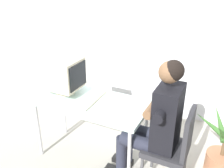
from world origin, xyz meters
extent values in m
plane|color=#9E998E|center=(0.00, 0.00, 0.00)|extent=(12.00, 12.00, 0.00)
cube|color=silver|center=(0.30, 1.40, 1.50)|extent=(8.00, 0.10, 3.00)
cylinder|color=#B7B7BC|center=(-0.57, -0.25, 0.35)|extent=(0.04, 0.04, 0.71)
cylinder|color=#B7B7BC|center=(0.57, -0.25, 0.35)|extent=(0.04, 0.04, 0.71)
cylinder|color=#B7B7BC|center=(-0.57, 0.25, 0.35)|extent=(0.04, 0.04, 0.71)
cylinder|color=#B7B7BC|center=(0.57, 0.25, 0.35)|extent=(0.04, 0.04, 0.71)
cube|color=silver|center=(0.00, 0.00, 0.73)|extent=(1.25, 0.61, 0.04)
cylinder|color=beige|center=(-0.35, 0.04, 0.76)|extent=(0.21, 0.21, 0.02)
cylinder|color=beige|center=(-0.35, 0.04, 0.80)|extent=(0.06, 0.06, 0.06)
cube|color=beige|center=(-0.35, 0.04, 0.99)|extent=(0.36, 0.36, 0.33)
cube|color=black|center=(-0.17, 0.04, 0.99)|extent=(0.01, 0.30, 0.27)
cube|color=beige|center=(0.00, 0.00, 0.76)|extent=(0.16, 0.48, 0.02)
cube|color=beige|center=(0.00, 0.00, 0.78)|extent=(0.14, 0.43, 0.01)
cylinder|color=#4C4C51|center=(0.69, 0.13, 0.21)|extent=(0.03, 0.03, 0.41)
cylinder|color=#4C4C51|center=(1.05, 0.13, 0.21)|extent=(0.03, 0.03, 0.41)
cube|color=#2D2D33|center=(0.87, -0.04, 0.44)|extent=(0.41, 0.41, 0.06)
cube|color=#2D2D33|center=(1.06, -0.04, 0.69)|extent=(0.04, 0.37, 0.43)
cube|color=black|center=(0.85, -0.04, 0.80)|extent=(0.22, 0.35, 0.61)
sphere|color=brown|center=(0.83, -0.04, 1.24)|extent=(0.20, 0.20, 0.20)
sphere|color=black|center=(0.86, -0.04, 1.26)|extent=(0.19, 0.19, 0.19)
cylinder|color=#262838|center=(0.64, -0.13, 0.49)|extent=(0.42, 0.14, 0.14)
cylinder|color=#262838|center=(0.64, 0.05, 0.49)|extent=(0.42, 0.14, 0.14)
cylinder|color=#262838|center=(0.43, -0.13, 0.25)|extent=(0.11, 0.11, 0.49)
cylinder|color=#262838|center=(0.43, 0.05, 0.25)|extent=(0.11, 0.11, 0.49)
cube|color=black|center=(0.37, 0.05, 0.03)|extent=(0.24, 0.09, 0.06)
cylinder|color=black|center=(0.83, -0.25, 0.93)|extent=(0.09, 0.14, 0.09)
cylinder|color=black|center=(0.83, 0.16, 0.93)|extent=(0.09, 0.14, 0.09)
cylinder|color=brown|center=(0.71, -0.04, 0.88)|extent=(0.09, 0.35, 0.09)
cylinder|color=#9E6647|center=(1.38, 0.36, 0.13)|extent=(0.32, 0.32, 0.26)
cylinder|color=brown|center=(1.38, 0.36, 0.37)|extent=(0.04, 0.04, 0.22)
cone|color=#39692C|center=(1.30, 0.47, 0.56)|extent=(0.25, 0.37, 0.32)
cone|color=#39692C|center=(1.24, 0.37, 0.56)|extent=(0.40, 0.11, 0.28)
cone|color=#39692C|center=(1.34, 0.24, 0.59)|extent=(0.18, 0.35, 0.36)
camera|label=1|loc=(1.27, -2.06, 2.06)|focal=40.78mm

